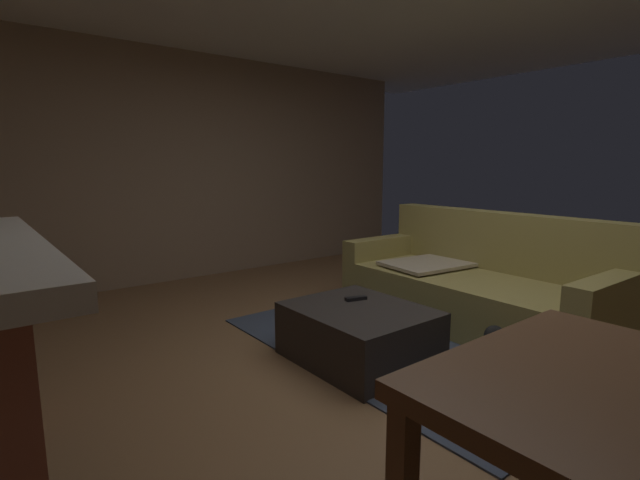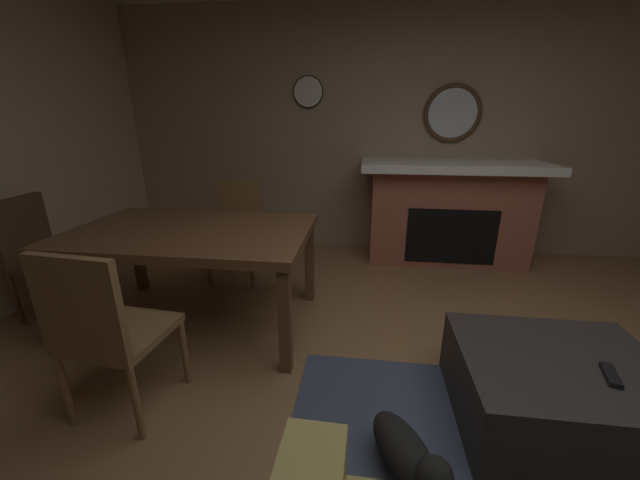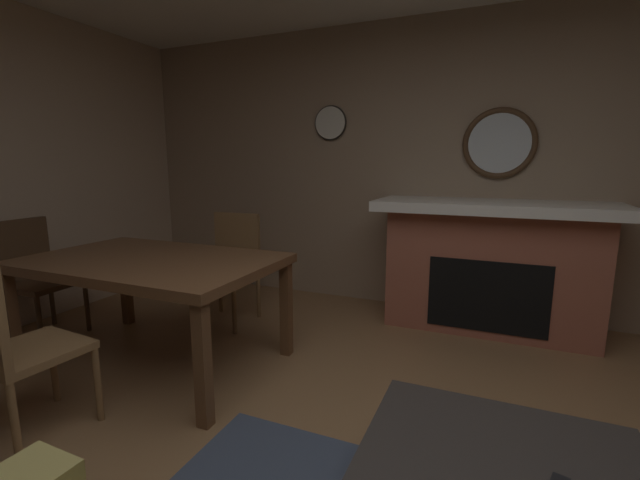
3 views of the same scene
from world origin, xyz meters
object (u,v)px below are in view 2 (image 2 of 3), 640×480
(dining_chair_east, at_px, (41,250))
(small_dog, at_px, (408,455))
(dining_chair_south, at_px, (237,223))
(dining_chair_north, at_px, (105,327))
(round_wall_mirror, at_px, (453,113))
(dining_table, at_px, (192,239))
(fireplace, at_px, (447,212))
(ottoman_coffee_table, at_px, (555,392))
(wall_clock, at_px, (308,92))
(tv_remote, at_px, (611,375))

(dining_chair_east, distance_m, small_dog, 2.89)
(dining_chair_south, distance_m, dining_chair_north, 1.83)
(round_wall_mirror, xyz_separation_m, dining_table, (2.07, 1.86, -0.86))
(small_dog, bearing_deg, dining_chair_east, -22.67)
(fireplace, distance_m, dining_chair_south, 2.18)
(dining_chair_north, bearing_deg, ottoman_coffee_table, -173.99)
(fireplace, bearing_deg, wall_clock, -10.63)
(ottoman_coffee_table, bearing_deg, dining_table, -17.39)
(ottoman_coffee_table, relative_size, dining_chair_south, 1.00)
(dining_table, height_order, dining_chair_north, dining_chair_north)
(dining_table, bearing_deg, dining_chair_north, 89.50)
(dining_chair_north, relative_size, small_dog, 1.96)
(dining_chair_south, bearing_deg, ottoman_coffee_table, 143.83)
(dining_chair_south, height_order, wall_clock, wall_clock)
(dining_chair_north, bearing_deg, dining_table, -90.50)
(tv_remote, xyz_separation_m, dining_chair_south, (2.33, -1.70, 0.13))
(dining_table, relative_size, dining_chair_north, 1.78)
(ottoman_coffee_table, height_order, small_dog, ottoman_coffee_table)
(round_wall_mirror, bearing_deg, dining_chair_north, 53.05)
(ottoman_coffee_table, relative_size, small_dog, 1.97)
(dining_chair_south, bearing_deg, tv_remote, 143.90)
(dining_table, bearing_deg, dining_chair_east, 0.18)
(fireplace, relative_size, dining_table, 1.11)
(dining_chair_east, xyz_separation_m, small_dog, (-2.64, 1.10, -0.37))
(ottoman_coffee_table, relative_size, dining_chair_east, 1.00)
(fireplace, bearing_deg, round_wall_mirror, -90.00)
(fireplace, height_order, small_dog, fireplace)
(dining_chair_north, bearing_deg, dining_chair_south, -90.14)
(ottoman_coffee_table, height_order, dining_chair_east, dining_chair_east)
(small_dog, relative_size, wall_clock, 1.43)
(dining_chair_south, bearing_deg, small_dog, 125.24)
(dining_table, xyz_separation_m, small_dog, (-1.42, 1.11, -0.51))
(dining_table, relative_size, dining_chair_east, 1.78)
(fireplace, relative_size, tv_remote, 11.47)
(wall_clock, bearing_deg, round_wall_mirror, 180.00)
(round_wall_mirror, height_order, dining_table, round_wall_mirror)
(fireplace, height_order, tv_remote, fireplace)
(dining_chair_south, xyz_separation_m, dining_chair_north, (0.00, 1.83, 0.00))
(tv_remote, relative_size, dining_chair_north, 0.17)
(round_wall_mirror, xyz_separation_m, small_dog, (0.65, 2.96, -1.37))
(dining_table, relative_size, dining_chair_south, 1.78)
(round_wall_mirror, height_order, dining_chair_south, round_wall_mirror)
(wall_clock, bearing_deg, tv_remote, 123.95)
(ottoman_coffee_table, relative_size, tv_remote, 5.83)
(ottoman_coffee_table, distance_m, wall_clock, 3.40)
(dining_table, bearing_deg, wall_clock, -106.41)
(ottoman_coffee_table, distance_m, dining_chair_east, 3.48)
(dining_chair_south, relative_size, dining_chair_east, 1.00)
(ottoman_coffee_table, height_order, dining_chair_north, dining_chair_north)
(tv_remote, distance_m, dining_chair_north, 2.34)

